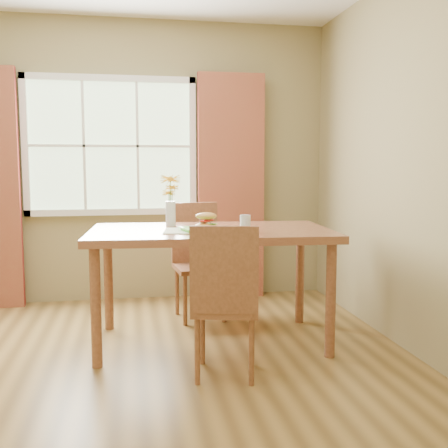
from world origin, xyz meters
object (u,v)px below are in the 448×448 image
chair_far (197,255)px  flower_vase (170,195)px  dining_table (211,241)px  croissant_sandwich (206,221)px  water_glass (245,223)px  chair_near (225,296)px

chair_far → flower_vase: 0.75m
dining_table → croissant_sandwich: 0.20m
dining_table → water_glass: 0.30m
chair_near → dining_table: bearing=101.7°
dining_table → croissant_sandwich: croissant_sandwich is taller
croissant_sandwich → water_glass: size_ratio=1.48×
water_glass → flower_vase: flower_vase is taller
flower_vase → water_glass: bearing=-38.2°
chair_near → croissant_sandwich: 0.72m
chair_near → croissant_sandwich: bearing=106.1°
dining_table → water_glass: water_glass is taller
flower_vase → croissant_sandwich: bearing=-58.4°
dining_table → chair_far: (-0.01, 0.71, -0.22)m
water_glass → flower_vase: (-0.50, 0.39, 0.18)m
chair_far → water_glass: chair_far is taller
dining_table → flower_vase: (-0.27, 0.26, 0.32)m
chair_far → flower_vase: flower_vase is taller
chair_near → water_glass: bearing=79.4°
water_glass → flower_vase: 0.66m
chair_near → flower_vase: bearing=118.1°
dining_table → chair_far: bearing=94.2°
croissant_sandwich → flower_vase: flower_vase is taller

